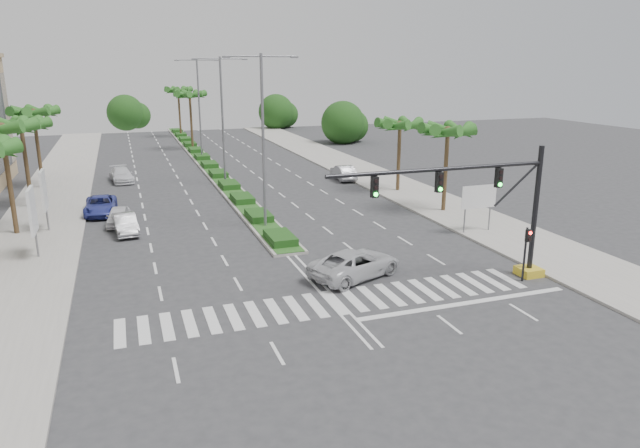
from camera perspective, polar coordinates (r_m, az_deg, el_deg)
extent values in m
plane|color=#333335|center=(28.23, 1.48, -7.87)|extent=(160.00, 160.00, 0.00)
cube|color=gray|center=(51.71, 9.45, 2.93)|extent=(6.00, 120.00, 0.15)
cube|color=gray|center=(45.98, -26.09, -0.07)|extent=(6.00, 120.00, 0.15)
cube|color=gray|center=(70.69, -11.59, 6.23)|extent=(2.20, 75.00, 0.20)
cube|color=#244E1A|center=(70.67, -11.59, 6.33)|extent=(1.80, 75.00, 0.04)
cube|color=gold|center=(33.70, 20.15, -4.47)|extent=(1.20, 1.20, 0.45)
cylinder|color=black|center=(32.73, 20.72, 1.26)|extent=(0.28, 0.28, 7.00)
cylinder|color=black|center=(28.75, 11.92, 5.37)|extent=(12.00, 0.20, 0.20)
cylinder|color=black|center=(31.54, 19.01, 3.71)|extent=(2.53, 0.12, 2.15)
cube|color=black|center=(30.80, 17.47, 4.42)|extent=(0.32, 0.24, 1.00)
cylinder|color=#19E533|center=(30.75, 17.57, 3.79)|extent=(0.20, 0.06, 0.20)
cube|color=black|center=(28.87, 11.85, 4.10)|extent=(0.32, 0.24, 1.00)
cylinder|color=#19E533|center=(28.81, 11.96, 3.42)|extent=(0.20, 0.06, 0.20)
cube|color=black|center=(27.25, 5.50, 3.69)|extent=(0.32, 0.24, 1.00)
cylinder|color=#19E533|center=(27.19, 5.61, 2.97)|extent=(0.20, 0.06, 0.20)
cylinder|color=black|center=(32.32, 19.79, -2.90)|extent=(0.12, 0.12, 3.00)
cube|color=black|center=(31.89, 20.13, -1.10)|extent=(0.28, 0.22, 0.65)
cylinder|color=red|center=(31.75, 20.31, -0.85)|extent=(0.18, 0.05, 0.18)
cylinder|color=slate|center=(40.06, 14.29, 0.90)|extent=(0.10, 0.10, 2.80)
cylinder|color=slate|center=(41.18, 16.61, 1.12)|extent=(0.10, 0.10, 2.80)
cube|color=#0C6638|center=(40.34, 15.59, 2.66)|extent=(2.60, 0.08, 1.50)
cube|color=white|center=(40.30, 15.63, 2.64)|extent=(2.70, 0.02, 1.60)
cylinder|color=slate|center=(37.88, -26.54, -1.14)|extent=(0.12, 0.12, 2.80)
cube|color=white|center=(37.50, -26.84, 1.20)|extent=(0.18, 2.10, 2.70)
cube|color=#D8594C|center=(37.50, -26.84, 1.20)|extent=(0.12, 2.00, 2.60)
cylinder|color=slate|center=(43.65, -25.66, 1.01)|extent=(0.12, 0.12, 2.80)
cube|color=white|center=(43.32, -25.91, 3.06)|extent=(0.18, 2.10, 2.70)
cube|color=#D8594C|center=(43.32, -25.91, 3.06)|extent=(0.12, 2.00, 2.60)
cylinder|color=brown|center=(43.48, -28.63, 3.71)|extent=(0.32, 0.32, 7.40)
sphere|color=brown|center=(43.00, -29.26, 8.39)|extent=(0.70, 0.70, 0.70)
cone|color=#2A621F|center=(42.84, -27.78, 8.43)|extent=(0.90, 3.62, 1.50)
cone|color=#2A621F|center=(43.75, -28.17, 8.49)|extent=(3.39, 2.96, 1.50)
cone|color=#2A621F|center=(44.11, -29.33, 8.38)|extent=(3.73, 1.68, 1.50)
cone|color=#2A621F|center=(42.06, -28.50, 8.23)|extent=(3.39, 2.96, 1.50)
cylinder|color=brown|center=(51.33, -27.28, 5.09)|extent=(0.32, 0.32, 6.80)
sphere|color=brown|center=(50.93, -27.74, 8.73)|extent=(0.70, 0.70, 0.70)
cone|color=#2A621F|center=(50.79, -26.49, 8.76)|extent=(0.90, 3.62, 1.50)
cone|color=#2A621F|center=(51.69, -26.84, 8.81)|extent=(3.39, 2.96, 1.50)
cone|color=#2A621F|center=(52.03, -27.84, 8.72)|extent=(3.73, 1.68, 1.50)
cone|color=#2A621F|center=(51.56, -28.75, 8.56)|extent=(2.38, 3.65, 1.50)
cone|color=#2A621F|center=(50.62, -28.91, 8.44)|extent=(2.38, 3.65, 1.50)
cone|color=#2A621F|center=(49.91, -28.17, 8.46)|extent=(3.73, 1.68, 1.50)
cone|color=#2A621F|center=(49.99, -27.07, 8.60)|extent=(3.39, 2.96, 1.50)
cylinder|color=brown|center=(59.15, -26.34, 6.58)|extent=(0.32, 0.32, 7.20)
sphere|color=brown|center=(58.80, -26.75, 9.94)|extent=(0.70, 0.70, 0.70)
cone|color=#2A621F|center=(58.68, -25.66, 9.97)|extent=(0.90, 3.62, 1.50)
cone|color=#2A621F|center=(59.58, -25.98, 9.99)|extent=(3.39, 2.96, 1.50)
cone|color=#2A621F|center=(59.90, -26.85, 9.91)|extent=(3.73, 1.68, 1.50)
cone|color=#2A621F|center=(59.41, -27.64, 9.78)|extent=(2.38, 3.65, 1.50)
cone|color=#2A621F|center=(58.46, -27.76, 9.70)|extent=(2.38, 3.65, 1.50)
cone|color=#2A621F|center=(57.77, -27.10, 9.73)|extent=(3.73, 1.68, 1.50)
cone|color=#2A621F|center=(57.87, -26.16, 9.85)|extent=(3.39, 2.96, 1.50)
cylinder|color=brown|center=(45.66, 12.44, 5.17)|extent=(0.32, 0.32, 6.50)
sphere|color=brown|center=(45.22, 12.67, 9.09)|extent=(0.70, 0.70, 0.70)
cone|color=#2A621F|center=(45.82, 13.85, 8.97)|extent=(0.90, 3.62, 1.50)
cone|color=#2A621F|center=(46.32, 12.83, 9.10)|extent=(3.39, 2.96, 1.50)
cone|color=#2A621F|center=(46.01, 11.70, 9.13)|extent=(3.73, 1.68, 1.50)
cone|color=#2A621F|center=(45.13, 11.26, 9.03)|extent=(2.38, 3.65, 1.50)
cone|color=#2A621F|center=(44.31, 11.88, 8.88)|extent=(2.38, 3.65, 1.50)
cone|color=#2A621F|center=(44.20, 13.12, 8.79)|extent=(3.73, 1.68, 1.50)
cone|color=#2A621F|center=(44.87, 14.00, 8.83)|extent=(3.39, 2.96, 1.50)
cylinder|color=brown|center=(52.56, 7.88, 6.56)|extent=(0.32, 0.32, 6.20)
sphere|color=brown|center=(52.18, 8.00, 9.81)|extent=(0.70, 0.70, 0.70)
cone|color=#2A621F|center=(52.70, 9.08, 9.71)|extent=(0.90, 3.62, 1.50)
cone|color=#2A621F|center=(53.26, 8.24, 9.81)|extent=(3.39, 2.96, 1.50)
cone|color=#2A621F|center=(53.03, 7.23, 9.82)|extent=(3.73, 1.68, 1.50)
cone|color=#2A621F|center=(52.17, 6.77, 9.74)|extent=(2.38, 3.65, 1.50)
cone|color=#2A621F|center=(51.32, 7.24, 9.63)|extent=(2.38, 3.65, 1.50)
cone|color=#2A621F|center=(51.13, 8.30, 9.57)|extent=(3.73, 1.68, 1.50)
cone|color=#2A621F|center=(51.75, 9.12, 9.61)|extent=(3.39, 2.96, 1.50)
cylinder|color=brown|center=(80.08, -12.75, 9.87)|extent=(0.32, 0.32, 7.50)
sphere|color=brown|center=(79.82, -12.91, 12.48)|extent=(0.70, 0.70, 0.70)
cone|color=#2A621F|center=(79.96, -12.10, 12.46)|extent=(0.90, 3.62, 1.50)
cone|color=#2A621F|center=(80.76, -12.48, 12.46)|extent=(3.39, 2.96, 1.50)
cone|color=#2A621F|center=(80.86, -13.17, 12.43)|extent=(3.73, 1.68, 1.50)
cone|color=#2A621F|center=(80.19, -13.66, 12.37)|extent=(2.38, 3.65, 1.50)
cone|color=#2A621F|center=(79.25, -13.59, 12.34)|extent=(2.38, 3.65, 1.50)
cone|color=#2A621F|center=(78.74, -12.99, 12.36)|extent=(3.73, 1.68, 1.50)
cone|color=#2A621F|center=(79.06, -12.32, 12.41)|extent=(3.39, 2.96, 1.50)
cylinder|color=brown|center=(94.94, -13.86, 10.65)|extent=(0.32, 0.32, 7.50)
sphere|color=brown|center=(94.72, -14.01, 12.85)|extent=(0.70, 0.70, 0.70)
cone|color=#2A621F|center=(94.84, -13.33, 12.83)|extent=(0.90, 3.62, 1.50)
cone|color=#2A621F|center=(95.65, -13.64, 12.83)|extent=(3.39, 2.96, 1.50)
cone|color=#2A621F|center=(95.77, -14.22, 12.80)|extent=(3.73, 1.68, 1.50)
cone|color=#2A621F|center=(95.11, -14.64, 12.76)|extent=(2.38, 3.65, 1.50)
cone|color=#2A621F|center=(94.16, -14.59, 12.73)|extent=(2.38, 3.65, 1.50)
cone|color=#2A621F|center=(93.64, -14.09, 12.75)|extent=(3.73, 1.68, 1.50)
cone|color=#2A621F|center=(93.94, -13.53, 12.80)|extent=(3.39, 2.96, 1.50)
cylinder|color=slate|center=(39.64, -5.69, 7.94)|extent=(0.20, 0.20, 12.00)
cylinder|color=slate|center=(39.03, -7.71, 16.30)|extent=(2.40, 0.10, 0.10)
cylinder|color=slate|center=(39.59, -4.17, 16.38)|extent=(2.40, 0.10, 0.10)
cube|color=slate|center=(38.82, -9.36, 16.16)|extent=(0.50, 0.25, 0.12)
cube|color=slate|center=(39.90, -2.58, 16.33)|extent=(0.50, 0.25, 0.12)
cylinder|color=slate|center=(55.22, -9.71, 9.95)|extent=(0.20, 0.20, 12.00)
cylinder|color=slate|center=(54.79, -11.28, 15.91)|extent=(2.40, 0.10, 0.10)
cylinder|color=slate|center=(55.19, -8.71, 16.02)|extent=(2.40, 0.10, 0.10)
cube|color=slate|center=(54.64, -12.46, 15.80)|extent=(0.50, 0.25, 0.12)
cube|color=slate|center=(55.41, -7.55, 16.01)|extent=(0.50, 0.25, 0.12)
cylinder|color=slate|center=(70.99, -11.96, 11.05)|extent=(0.20, 0.20, 12.00)
cylinder|color=slate|center=(70.65, -13.24, 15.68)|extent=(2.40, 0.10, 0.10)
cylinder|color=slate|center=(70.97, -11.24, 15.78)|extent=(2.40, 0.10, 0.10)
cube|color=slate|center=(70.54, -14.16, 15.58)|extent=(0.50, 0.25, 0.12)
cube|color=slate|center=(71.14, -10.33, 15.79)|extent=(0.50, 0.25, 0.12)
imported|color=silver|center=(43.86, -19.49, 0.73)|extent=(1.93, 3.97, 1.31)
imported|color=#ABABB0|center=(41.54, -18.90, 0.01)|extent=(1.85, 4.24, 1.36)
imported|color=#323B99|center=(47.52, -21.08, 1.74)|extent=(2.45, 5.11, 1.40)
imported|color=silver|center=(60.22, -19.23, 4.66)|extent=(2.53, 5.04, 1.41)
imported|color=silver|center=(31.30, 3.54, -3.98)|extent=(6.06, 4.43, 1.53)
imported|color=#A4A3A8|center=(57.97, 2.35, 5.18)|extent=(1.90, 4.66, 1.50)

